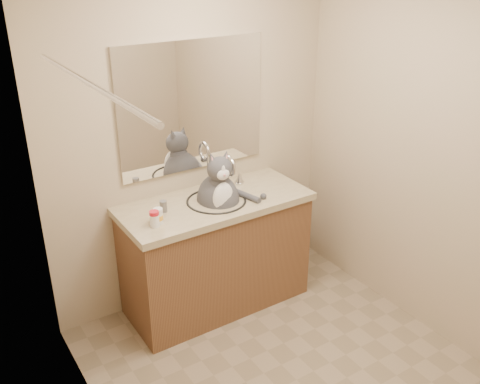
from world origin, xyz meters
The scene contains 8 objects.
room centered at (0.00, 0.00, 1.20)m, with size 2.22×2.52×2.42m.
vanity centered at (0.00, 0.96, 0.44)m, with size 1.34×0.59×1.12m.
mirror centered at (0.00, 1.24, 1.45)m, with size 1.10×0.02×0.90m, color white.
shower_curtain centered at (-1.05, 0.10, 1.03)m, with size 0.02×1.30×1.93m.
cat centered at (0.02, 0.94, 0.88)m, with size 0.40×0.39×0.58m.
pill_bottle_redcap centered at (-0.51, 0.84, 0.90)m, with size 0.06×0.06×0.11m.
pill_bottle_orange centered at (-0.47, 0.87, 0.90)m, with size 0.08×0.08×0.10m.
grey_canister centered at (-0.37, 1.00, 0.89)m, with size 0.06×0.06×0.08m.
Camera 1 is at (-1.67, -1.92, 2.44)m, focal length 40.00 mm.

